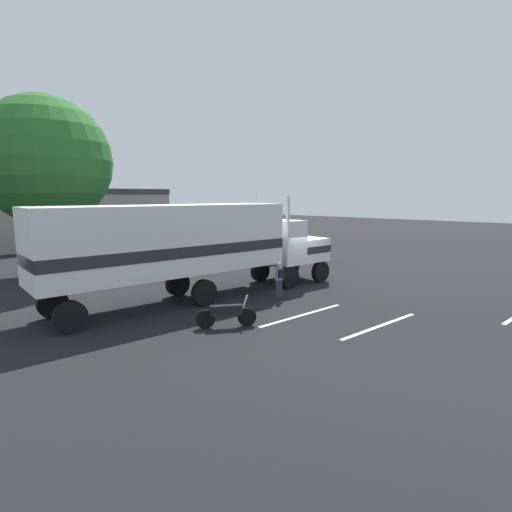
# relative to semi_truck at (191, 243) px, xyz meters

# --- Properties ---
(ground_plane) EXTENTS (120.00, 120.00, 0.00)m
(ground_plane) POSITION_rel_semi_truck_xyz_m (5.67, -1.43, -2.52)
(ground_plane) COLOR black
(lane_stripe_near) EXTENTS (4.38, 0.75, 0.01)m
(lane_stripe_near) POSITION_rel_semi_truck_xyz_m (1.25, -4.93, -2.52)
(lane_stripe_near) COLOR silver
(lane_stripe_near) RESTS_ON ground_plane
(lane_stripe_mid) EXTENTS (4.37, 0.83, 0.01)m
(lane_stripe_mid) POSITION_rel_semi_truck_xyz_m (1.97, -7.73, -2.52)
(lane_stripe_mid) COLOR silver
(lane_stripe_mid) RESTS_ON ground_plane
(semi_truck) EXTENTS (14.38, 4.74, 4.50)m
(semi_truck) POSITION_rel_semi_truck_xyz_m (0.00, 0.00, 0.00)
(semi_truck) COLOR white
(semi_truck) RESTS_ON ground_plane
(person_bystander) EXTENTS (0.40, 0.48, 1.63)m
(person_bystander) POSITION_rel_semi_truck_xyz_m (2.74, -2.64, -1.63)
(person_bystander) COLOR #2D3347
(person_bystander) RESTS_ON ground_plane
(parked_bus) EXTENTS (11.23, 3.92, 3.40)m
(parked_bus) POSITION_rel_semi_truck_xyz_m (9.13, 9.08, -0.46)
(parked_bus) COLOR #1E5999
(parked_bus) RESTS_ON ground_plane
(motorcycle) EXTENTS (1.71, 1.39, 1.12)m
(motorcycle) POSITION_rel_semi_truck_xyz_m (-1.65, -3.75, -2.04)
(motorcycle) COLOR black
(motorcycle) RESTS_ON ground_plane
(tree_left) EXTENTS (7.03, 7.03, 9.91)m
(tree_left) POSITION_rel_semi_truck_xyz_m (-1.65, 10.15, 3.86)
(tree_left) COLOR brown
(tree_left) RESTS_ON ground_plane
(building_backdrop) EXTENTS (23.13, 9.50, 5.12)m
(building_backdrop) POSITION_rel_semi_truck_xyz_m (2.93, 24.03, 0.25)
(building_backdrop) COLOR #9E938C
(building_backdrop) RESTS_ON ground_plane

